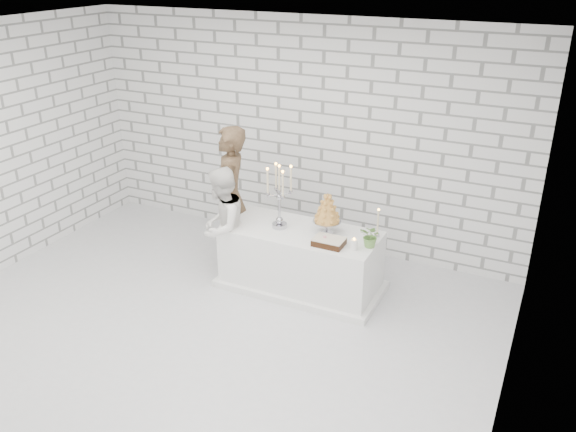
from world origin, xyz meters
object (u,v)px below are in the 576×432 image
object	(u,v)px
groom	(230,198)
croquembouche	(327,213)
cake_table	(301,259)
candelabra	(279,197)
bride	(222,227)

from	to	relation	value
groom	croquembouche	xyz separation A→B (m)	(1.32, -0.09, 0.09)
cake_table	candelabra	xyz separation A→B (m)	(-0.26, -0.03, 0.76)
cake_table	groom	xyz separation A→B (m)	(-1.03, 0.15, 0.53)
groom	bride	bearing A→B (deg)	-3.45
cake_table	croquembouche	world-z (taller)	croquembouche
cake_table	candelabra	bearing A→B (deg)	-174.13
cake_table	candelabra	world-z (taller)	candelabra
groom	croquembouche	world-z (taller)	groom
bride	candelabra	world-z (taller)	candelabra
cake_table	groom	world-z (taller)	groom
cake_table	croquembouche	size ratio (longest dim) A/B	3.60
candelabra	croquembouche	size ratio (longest dim) A/B	1.54
groom	candelabra	world-z (taller)	groom
croquembouche	bride	bearing A→B (deg)	-164.83
groom	candelabra	size ratio (longest dim) A/B	2.36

